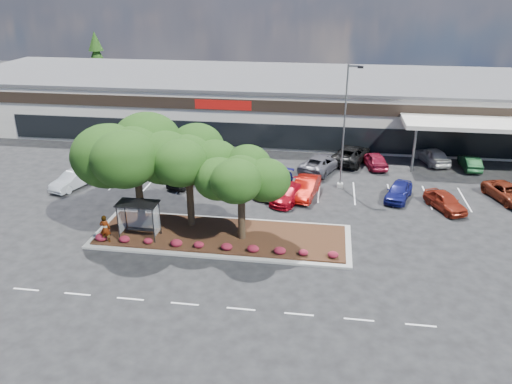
# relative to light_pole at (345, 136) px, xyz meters

# --- Properties ---
(ground) EXTENTS (160.00, 160.00, 0.00)m
(ground) POSITION_rel_light_pole_xyz_m (-6.39, -14.59, -4.73)
(ground) COLOR black
(ground) RESTS_ON ground
(retail_store) EXTENTS (80.40, 25.20, 6.25)m
(retail_store) POSITION_rel_light_pole_xyz_m (-6.33, 19.32, -1.57)
(retail_store) COLOR silver
(retail_store) RESTS_ON ground
(landscape_island) EXTENTS (18.00, 6.00, 0.26)m
(landscape_island) POSITION_rel_light_pole_xyz_m (-8.39, -10.59, -4.60)
(landscape_island) COLOR #9A9A95
(landscape_island) RESTS_ON ground
(lane_markings) EXTENTS (33.12, 20.06, 0.01)m
(lane_markings) POSITION_rel_light_pole_xyz_m (-6.53, -4.16, -4.72)
(lane_markings) COLOR silver
(lane_markings) RESTS_ON ground
(shrub_row) EXTENTS (17.00, 0.80, 0.50)m
(shrub_row) POSITION_rel_light_pole_xyz_m (-8.39, -12.69, -4.22)
(shrub_row) COLOR maroon
(shrub_row) RESTS_ON landscape_island
(bus_shelter) EXTENTS (2.75, 1.55, 2.59)m
(bus_shelter) POSITION_rel_light_pole_xyz_m (-13.89, -11.64, -2.42)
(bus_shelter) COLOR black
(bus_shelter) RESTS_ON landscape_island
(island_tree_west) EXTENTS (7.20, 7.20, 7.89)m
(island_tree_west) POSITION_rel_light_pole_xyz_m (-14.39, -10.09, -0.52)
(island_tree_west) COLOR #17330C
(island_tree_west) RESTS_ON landscape_island
(island_tree_mid) EXTENTS (6.60, 6.60, 7.32)m
(island_tree_mid) POSITION_rel_light_pole_xyz_m (-10.89, -9.39, -0.81)
(island_tree_mid) COLOR #17330C
(island_tree_mid) RESTS_ON landscape_island
(island_tree_east) EXTENTS (5.80, 5.80, 6.50)m
(island_tree_east) POSITION_rel_light_pole_xyz_m (-6.89, -10.89, -1.21)
(island_tree_east) COLOR #17330C
(island_tree_east) RESTS_ON landscape_island
(conifer_north_west) EXTENTS (4.40, 4.40, 10.00)m
(conifer_north_west) POSITION_rel_light_pole_xyz_m (-36.39, 31.41, 0.27)
(conifer_north_west) COLOR #17330C
(conifer_north_west) RESTS_ON ground
(person_waiting) EXTENTS (0.75, 0.51, 1.98)m
(person_waiting) POSITION_rel_light_pole_xyz_m (-15.93, -12.81, -3.47)
(person_waiting) COLOR #594C47
(person_waiting) RESTS_ON landscape_island
(light_pole) EXTENTS (1.43, 0.67, 10.61)m
(light_pole) POSITION_rel_light_pole_xyz_m (0.00, 0.00, 0.00)
(light_pole) COLOR #9A9A95
(light_pole) RESTS_ON ground
(car_0) EXTENTS (2.86, 4.70, 1.46)m
(car_0) POSITION_rel_light_pole_xyz_m (-23.10, -3.44, -3.99)
(car_0) COLOR silver
(car_0) RESTS_ON ground
(car_1) EXTENTS (3.18, 4.54, 1.43)m
(car_1) POSITION_rel_light_pole_xyz_m (-13.54, -1.36, -4.01)
(car_1) COLOR black
(car_1) RESTS_ON ground
(car_2) EXTENTS (2.54, 4.35, 1.35)m
(car_2) POSITION_rel_light_pole_xyz_m (-9.98, -0.33, -4.05)
(car_2) COLOR silver
(car_2) RESTS_ON ground
(car_3) EXTENTS (3.50, 5.53, 1.49)m
(car_3) POSITION_rel_light_pole_xyz_m (-5.74, -1.90, -3.98)
(car_3) COLOR #111057
(car_3) RESTS_ON ground
(car_4) EXTENTS (3.57, 5.05, 1.36)m
(car_4) POSITION_rel_light_pole_xyz_m (-4.17, -3.56, -4.05)
(car_4) COLOR #9E0916
(car_4) RESTS_ON ground
(car_5) EXTENTS (2.47, 5.01, 1.58)m
(car_5) POSITION_rel_light_pole_xyz_m (-2.99, -2.37, -3.94)
(car_5) COLOR #980C05
(car_5) RESTS_ON ground
(car_6) EXTENTS (2.96, 4.53, 1.43)m
(car_6) POSITION_rel_light_pole_xyz_m (4.65, -1.85, -4.01)
(car_6) COLOR navy
(car_6) RESTS_ON ground
(car_7) EXTENTS (3.24, 4.48, 1.42)m
(car_7) POSITION_rel_light_pole_xyz_m (8.05, -3.37, -4.02)
(car_7) COLOR maroon
(car_7) RESTS_ON ground
(car_8) EXTENTS (3.65, 5.28, 1.34)m
(car_8) POSITION_rel_light_pole_xyz_m (13.50, -0.79, -4.06)
(car_8) COLOR maroon
(car_8) RESTS_ON ground
(car_9) EXTENTS (2.95, 5.39, 1.48)m
(car_9) POSITION_rel_light_pole_xyz_m (-18.19, 3.24, -3.98)
(car_9) COLOR navy
(car_9) RESTS_ON ground
(car_10) EXTENTS (3.11, 5.59, 1.48)m
(car_10) POSITION_rel_light_pole_xyz_m (-15.27, 3.60, -3.99)
(car_10) COLOR navy
(car_10) RESTS_ON ground
(car_12) EXTENTS (3.13, 4.58, 1.45)m
(car_12) POSITION_rel_light_pole_xyz_m (-7.72, 4.88, -4.00)
(car_12) COLOR #514F57
(car_12) RESTS_ON ground
(car_13) EXTENTS (4.47, 6.52, 1.66)m
(car_13) POSITION_rel_light_pole_xyz_m (1.01, 6.95, -3.90)
(car_13) COLOR black
(car_13) RESTS_ON ground
(car_14) EXTENTS (4.65, 6.29, 1.59)m
(car_14) POSITION_rel_light_pole_xyz_m (-1.86, 3.96, -3.93)
(car_14) COLOR #5D5B64
(car_14) RESTS_ON ground
(car_15) EXTENTS (2.70, 4.64, 1.49)m
(car_15) POSITION_rel_light_pole_xyz_m (3.20, 5.82, -3.98)
(car_15) COLOR maroon
(car_15) RESTS_ON ground
(car_16) EXTENTS (3.28, 5.09, 1.61)m
(car_16) POSITION_rel_light_pole_xyz_m (8.93, 7.75, -3.92)
(car_16) COLOR #B8B8B8
(car_16) RESTS_ON ground
(car_17) EXTENTS (1.49, 4.08, 1.34)m
(car_17) POSITION_rel_light_pole_xyz_m (12.23, 6.58, -4.06)
(car_17) COLOR #1A4B25
(car_17) RESTS_ON ground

